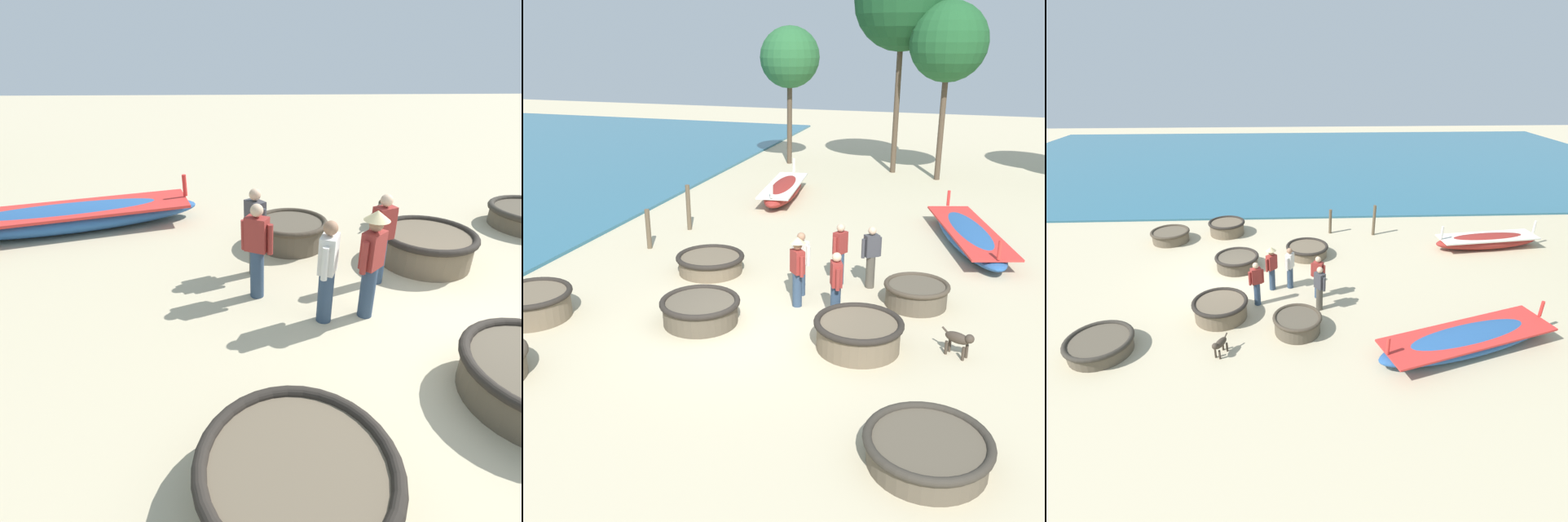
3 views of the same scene
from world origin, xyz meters
TOP-DOWN VIEW (x-y plane):
  - ground_plane at (0.00, 0.00)m, footprint 80.00×80.00m
  - sea at (-20.49, 4.00)m, footprint 28.00×52.00m
  - coracle_weathered at (-0.97, 0.10)m, footprint 1.74×1.74m
  - coracle_tilted at (3.40, 2.39)m, footprint 1.51×1.51m
  - coracle_far_right at (-3.82, -3.24)m, footprint 1.74×1.74m
  - coracle_center at (2.51, -0.06)m, footprint 1.79×1.79m
  - coracle_far_left at (4.13, -3.22)m, footprint 1.90×1.90m
  - coracle_beside_post at (-1.99, 2.94)m, footprint 1.79×1.79m
  - coracle_upturned at (-4.59, -0.77)m, footprint 1.72×1.72m
  - long_boat_ochre_hull at (4.45, 7.22)m, footprint 2.90×5.81m
  - long_boat_green_hull at (-2.46, 10.91)m, footprint 1.62×4.82m
  - fisherman_crouching at (0.79, 1.55)m, footprint 0.39×0.41m
  - fisherman_hauling at (2.20, 3.15)m, footprint 0.44×0.38m
  - fisherman_with_hat at (0.69, 2.19)m, footprint 0.49×0.34m
  - fisherman_standing_right at (1.79, 1.08)m, footprint 0.33×0.50m
  - fisherman_by_coracle at (1.43, 3.15)m, footprint 0.35×0.48m
  - dog at (4.44, 0.20)m, footprint 0.63×0.41m
  - mooring_post_shoreline at (-4.16, 6.19)m, footprint 0.14×0.14m
  - mooring_post_inland at (-4.47, 4.16)m, footprint 0.14×0.14m

SIDE VIEW (x-z plane):
  - ground_plane at x=0.00m, z-range 0.00..0.00m
  - sea at x=-20.49m, z-range 0.00..0.10m
  - coracle_far_left at x=4.13m, z-range 0.02..0.50m
  - coracle_beside_post at x=-1.99m, z-range 0.02..0.51m
  - coracle_far_right at x=-3.82m, z-range 0.02..0.55m
  - long_boat_ochre_hull at x=4.45m, z-range -0.21..0.81m
  - coracle_tilted at x=3.40m, z-range 0.02..0.58m
  - coracle_weathered at x=-0.97m, z-range 0.03..0.58m
  - long_boat_green_hull at x=-2.46m, z-range -0.24..0.89m
  - coracle_center at x=2.51m, z-range 0.03..0.66m
  - coracle_upturned at x=-4.59m, z-range 0.03..0.67m
  - dog at x=4.44m, z-range 0.10..0.64m
  - mooring_post_inland at x=-4.47m, z-range 0.00..1.18m
  - mooring_post_shoreline at x=-4.16m, z-range 0.00..1.46m
  - fisherman_hauling at x=2.20m, z-range 0.05..1.62m
  - fisherman_with_hat at x=0.69m, z-range 0.05..1.62m
  - fisherman_standing_right at x=1.79m, z-range 0.05..1.62m
  - fisherman_by_coracle at x=1.43m, z-range 0.05..1.62m
  - fisherman_crouching at x=0.79m, z-range 0.12..1.79m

